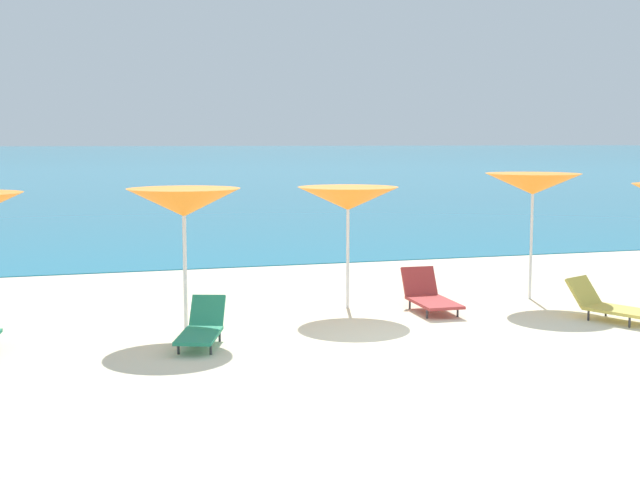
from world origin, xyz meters
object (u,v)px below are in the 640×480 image
object	(u,v)px
lounge_chair_2	(429,296)
lounge_chair_1	(202,328)
umbrella_4	(348,199)
umbrella_3	(184,203)
umbrella_5	(533,184)
lounge_chair_7	(608,304)

from	to	relation	value
lounge_chair_2	lounge_chair_1	bearing A→B (deg)	-159.73
umbrella_4	lounge_chair_2	size ratio (longest dim) A/B	1.44
lounge_chair_2	umbrella_4	bearing A→B (deg)	153.34
umbrella_3	umbrella_5	distance (m)	6.47
umbrella_4	lounge_chair_1	distance (m)	3.89
umbrella_5	lounge_chair_7	size ratio (longest dim) A/B	1.54
umbrella_3	lounge_chair_1	distance (m)	2.06
umbrella_4	lounge_chair_2	world-z (taller)	umbrella_4
umbrella_4	umbrella_5	bearing A→B (deg)	-2.71
umbrella_4	lounge_chair_2	distance (m)	2.18
umbrella_5	lounge_chair_7	bearing A→B (deg)	-83.65
umbrella_4	lounge_chair_1	size ratio (longest dim) A/B	1.38
umbrella_5	lounge_chair_7	xyz separation A→B (m)	(0.23, -2.05, -1.85)
lounge_chair_1	lounge_chair_2	xyz separation A→B (m)	(4.12, 1.34, 0.01)
umbrella_5	lounge_chair_1	world-z (taller)	umbrella_5
lounge_chair_7	umbrella_5	bearing A→B (deg)	71.36
umbrella_4	umbrella_5	distance (m)	3.50
umbrella_5	lounge_chair_1	size ratio (longest dim) A/B	1.51
umbrella_4	lounge_chair_1	world-z (taller)	umbrella_4
lounge_chair_7	umbrella_4	bearing A→B (deg)	124.25
umbrella_4	lounge_chair_7	distance (m)	4.62
lounge_chair_1	lounge_chair_2	world-z (taller)	lounge_chair_2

